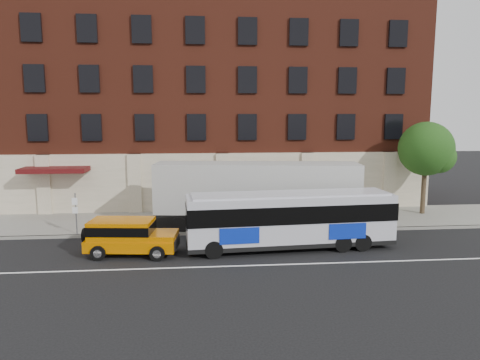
{
  "coord_description": "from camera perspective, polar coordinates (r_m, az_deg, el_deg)",
  "views": [
    {
      "loc": [
        -1.56,
        -18.73,
        6.84
      ],
      "look_at": [
        0.66,
        5.5,
        3.21
      ],
      "focal_mm": 33.13,
      "sensor_mm": 36.0,
      "label": 1
    }
  ],
  "objects": [
    {
      "name": "sidewalk",
      "position": [
        28.59,
        -1.96,
        -5.21
      ],
      "size": [
        60.0,
        6.0,
        0.15
      ],
      "primitive_type": "cube",
      "color": "gray",
      "rests_on": "ground"
    },
    {
      "name": "shipping_container",
      "position": [
        26.31,
        2.18,
        -2.18
      ],
      "size": [
        12.15,
        3.79,
        3.98
      ],
      "color": "black",
      "rests_on": "ground"
    },
    {
      "name": "ground",
      "position": [
        20.0,
        -0.45,
        -11.51
      ],
      "size": [
        120.0,
        120.0,
        0.0
      ],
      "primitive_type": "plane",
      "color": "black",
      "rests_on": "ground"
    },
    {
      "name": "sign_pole",
      "position": [
        26.38,
        -20.41,
        -3.84
      ],
      "size": [
        0.3,
        0.2,
        2.5
      ],
      "color": "slate",
      "rests_on": "ground"
    },
    {
      "name": "lane_line",
      "position": [
        20.47,
        -0.57,
        -11.01
      ],
      "size": [
        60.0,
        0.12,
        0.01
      ],
      "primitive_type": "cube",
      "color": "white",
      "rests_on": "ground"
    },
    {
      "name": "street_tree",
      "position": [
        32.09,
        22.9,
        3.47
      ],
      "size": [
        3.6,
        3.6,
        6.2
      ],
      "color": "#392B1C",
      "rests_on": "sidewalk"
    },
    {
      "name": "building",
      "position": [
        35.69,
        -2.77,
        9.67
      ],
      "size": [
        30.0,
        12.1,
        15.0
      ],
      "color": "#602416",
      "rests_on": "sidewalk"
    },
    {
      "name": "city_bus",
      "position": [
        22.74,
        6.53,
        -4.89
      ],
      "size": [
        10.7,
        2.97,
        2.9
      ],
      "color": "silver",
      "rests_on": "ground"
    },
    {
      "name": "yellow_suv",
      "position": [
        22.42,
        -14.25,
        -6.85
      ],
      "size": [
        4.7,
        2.4,
        1.76
      ],
      "color": "#D47000",
      "rests_on": "ground"
    },
    {
      "name": "kerb",
      "position": [
        25.69,
        -1.57,
        -6.78
      ],
      "size": [
        60.0,
        0.25,
        0.15
      ],
      "primitive_type": "cube",
      "color": "gray",
      "rests_on": "ground"
    }
  ]
}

